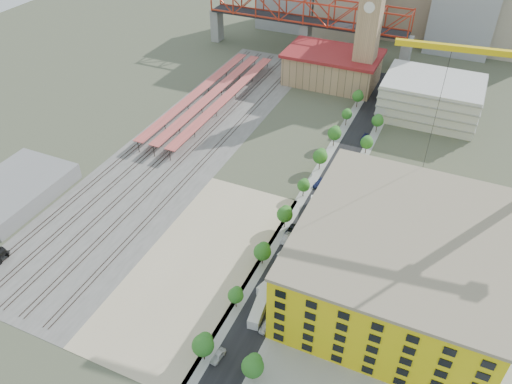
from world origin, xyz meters
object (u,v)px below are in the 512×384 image
at_px(site_trailer_a, 259,309).
at_px(car_0, 218,356).
at_px(site_trailer_b, 274,282).
at_px(construction_building, 399,261).
at_px(clock_tower, 370,19).
at_px(site_trailer_c, 292,250).
at_px(site_trailer_d, 314,209).

bearing_deg(site_trailer_a, car_0, -109.01).
distance_m(site_trailer_a, site_trailer_b, 8.80).
bearing_deg(construction_building, site_trailer_a, -143.10).
bearing_deg(car_0, clock_tower, 98.48).
distance_m(clock_tower, site_trailer_c, 102.75).
height_order(construction_building, site_trailer_a, construction_building).
bearing_deg(site_trailer_c, clock_tower, 109.40).
bearing_deg(clock_tower, car_0, -87.86).
xyz_separation_m(construction_building, car_0, (-29.00, -33.67, -8.68)).
bearing_deg(construction_building, clock_tower, 108.78).
relative_size(construction_building, site_trailer_d, 5.26).
xyz_separation_m(construction_building, site_trailer_d, (-26.00, 18.94, -8.09)).
distance_m(construction_building, site_trailer_a, 33.51).
height_order(construction_building, site_trailer_c, construction_building).
xyz_separation_m(site_trailer_a, site_trailer_b, (0.00, 8.80, 0.01)).
height_order(site_trailer_c, site_trailer_d, site_trailer_d).
distance_m(site_trailer_c, car_0, 35.10).
bearing_deg(clock_tower, site_trailer_d, -84.36).
distance_m(site_trailer_b, site_trailer_d, 29.67).
height_order(site_trailer_a, site_trailer_d, site_trailer_a).
bearing_deg(site_trailer_b, site_trailer_a, -72.76).
xyz_separation_m(site_trailer_c, car_0, (-3.00, -34.97, -0.56)).
bearing_deg(site_trailer_b, construction_building, 39.66).
relative_size(site_trailer_a, site_trailer_c, 1.02).
relative_size(construction_building, site_trailer_c, 5.35).
xyz_separation_m(site_trailer_d, car_0, (-3.00, -52.62, -0.59)).
bearing_deg(site_trailer_b, site_trailer_c, 107.24).
bearing_deg(site_trailer_c, site_trailer_a, -75.23).
relative_size(site_trailer_a, car_0, 2.25).
distance_m(clock_tower, site_trailer_a, 122.87).
height_order(site_trailer_b, site_trailer_c, site_trailer_b).
relative_size(clock_tower, site_trailer_d, 5.41).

